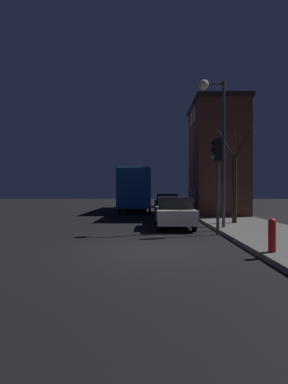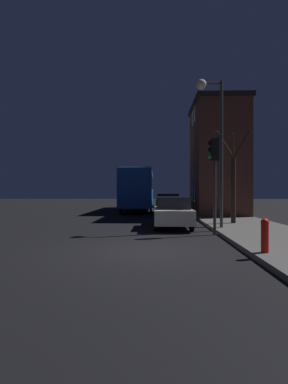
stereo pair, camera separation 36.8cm
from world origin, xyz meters
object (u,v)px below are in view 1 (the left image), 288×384
object	(u,v)px
fire_hydrant	(272,234)
bus	(137,187)
bare_tree	(234,177)
car_mid_lane	(166,203)
streetlamp	(215,123)
traffic_light	(217,166)
car_near_lane	(174,211)
car_far_lane	(164,200)

from	to	relation	value
fire_hydrant	bus	bearing A→B (deg)	102.83
fire_hydrant	bare_tree	bearing A→B (deg)	81.79
bare_tree	car_mid_lane	bearing A→B (deg)	108.99
bus	bare_tree	bearing A→B (deg)	-65.77
streetlamp	traffic_light	distance (m)	2.43
streetlamp	car_near_lane	bearing A→B (deg)	144.44
streetlamp	car_near_lane	distance (m)	4.60
streetlamp	bare_tree	distance (m)	3.31
car_near_lane	fire_hydrant	xyz separation A→B (m)	(2.08, -6.75, -0.15)
traffic_light	car_far_lane	xyz separation A→B (m)	(-1.12, 21.96, -2.10)
traffic_light	bus	size ratio (longest dim) A/B	0.34
bare_tree	car_near_lane	size ratio (longest dim) A/B	0.98
car_far_lane	fire_hydrant	world-z (taller)	car_far_lane
traffic_light	fire_hydrant	distance (m)	4.74
streetlamp	fire_hydrant	size ratio (longest dim) A/B	7.35
streetlamp	car_mid_lane	world-z (taller)	streetlamp
car_far_lane	streetlamp	bearing A→B (deg)	-86.35
car_far_lane	fire_hydrant	size ratio (longest dim) A/B	4.54
bus	fire_hydrant	world-z (taller)	bus
bus	car_far_lane	xyz separation A→B (m)	(2.85, 6.36, -1.45)
car_far_lane	fire_hydrant	xyz separation A→B (m)	(1.65, -26.13, -0.09)
streetlamp	car_near_lane	world-z (taller)	streetlamp
fire_hydrant	car_far_lane	bearing A→B (deg)	93.62
traffic_light	car_near_lane	bearing A→B (deg)	120.93
bus	fire_hydrant	bearing A→B (deg)	-77.17
car_mid_lane	car_far_lane	bearing A→B (deg)	88.27
car_near_lane	car_far_lane	bearing A→B (deg)	88.73
traffic_light	fire_hydrant	xyz separation A→B (m)	(0.54, -4.17, -2.19)
car_mid_lane	fire_hydrant	xyz separation A→B (m)	(1.95, -16.17, -0.21)
car_far_lane	fire_hydrant	distance (m)	26.18
car_mid_lane	car_far_lane	distance (m)	9.96
traffic_light	car_far_lane	world-z (taller)	traffic_light
bare_tree	car_mid_lane	distance (m)	9.43
bare_tree	bus	xyz separation A→B (m)	(-5.57, 12.37, -0.35)
bus	fire_hydrant	size ratio (longest dim) A/B	12.70
car_near_lane	car_mid_lane	size ratio (longest dim) A/B	1.09
streetlamp	car_far_lane	distance (m)	21.08
streetlamp	car_near_lane	size ratio (longest dim) A/B	1.40
car_mid_lane	car_far_lane	world-z (taller)	car_mid_lane
fire_hydrant	car_near_lane	bearing A→B (deg)	107.15
bare_tree	fire_hydrant	xyz separation A→B (m)	(-1.07, -7.40, -1.89)
streetlamp	car_mid_lane	bearing A→B (deg)	98.62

